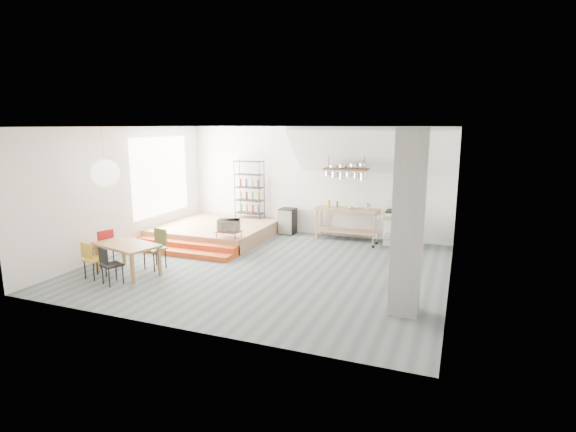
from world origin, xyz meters
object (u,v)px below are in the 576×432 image
at_px(rolling_cart, 390,228).
at_px(mini_fridge, 288,221).
at_px(stove, 396,227).
at_px(dining_table, 127,247).

height_order(rolling_cart, mini_fridge, rolling_cart).
distance_m(stove, mini_fridge, 3.24).
distance_m(stove, rolling_cart, 0.47).
xyz_separation_m(dining_table, mini_fridge, (1.92, 4.78, -0.23)).
relative_size(stove, rolling_cart, 1.35).
xyz_separation_m(rolling_cart, mini_fridge, (-3.13, 0.50, -0.16)).
xyz_separation_m(stove, rolling_cart, (-0.10, -0.46, 0.06)).
bearing_deg(stove, mini_fridge, 179.22).
bearing_deg(dining_table, rolling_cart, 54.76).
relative_size(rolling_cart, mini_fridge, 1.12).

